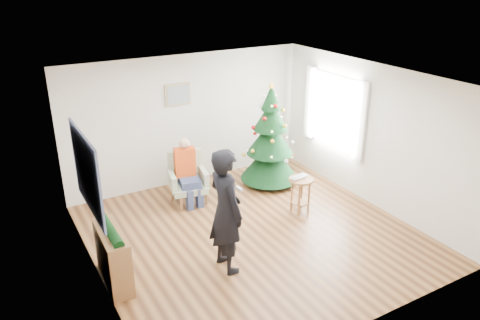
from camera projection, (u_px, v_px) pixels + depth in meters
floor at (253, 234)px, 7.78m from camera, size 5.00×5.00×0.00m
ceiling at (255, 80)px, 6.78m from camera, size 5.00×5.00×0.00m
wall_back at (188, 120)px, 9.28m from camera, size 5.00×0.00×5.00m
wall_front at (369, 237)px, 5.28m from camera, size 5.00×0.00×5.00m
wall_left at (91, 199)px, 6.13m from camera, size 0.00×5.00×5.00m
wall_right at (372, 135)px, 8.43m from camera, size 0.00×5.00×5.00m
window_panel at (335, 111)px, 9.14m from camera, size 0.04×1.30×1.40m
curtains at (333, 111)px, 9.13m from camera, size 0.05×1.75×1.50m
christmas_tree at (270, 139)px, 9.27m from camera, size 1.17×1.17×2.12m
stool at (300, 195)px, 8.37m from camera, size 0.44×0.44×0.66m
laptop at (301, 178)px, 8.24m from camera, size 0.40×0.30×0.03m
armchair at (188, 184)px, 8.75m from camera, size 0.77×0.73×0.96m
seated_person at (188, 171)px, 8.59m from camera, size 0.43×0.58×1.26m
standing_man at (226, 211)px, 6.58m from camera, size 0.48×0.70×1.88m
game_controller at (239, 189)px, 6.53m from camera, size 0.04×0.13×0.04m
console at (113, 256)px, 6.48m from camera, size 0.33×1.01×0.80m
garland at (110, 230)px, 6.32m from camera, size 0.14×0.90×0.14m
tapestry at (87, 173)px, 6.29m from camera, size 0.03×1.50×1.15m
framed_picture at (178, 95)px, 8.95m from camera, size 0.52×0.05×0.42m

